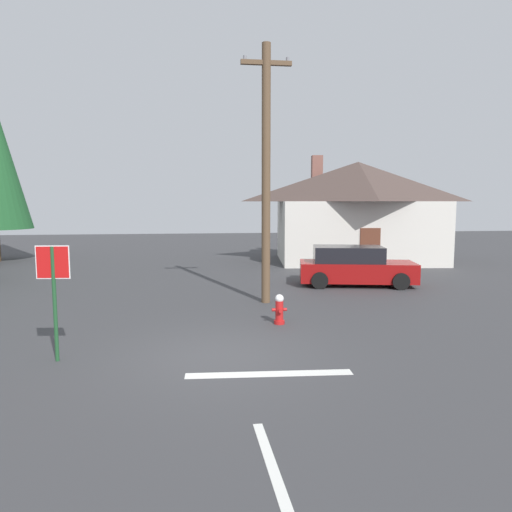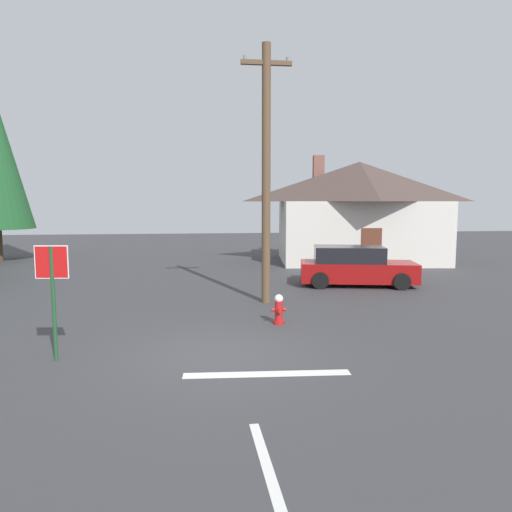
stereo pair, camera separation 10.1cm
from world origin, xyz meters
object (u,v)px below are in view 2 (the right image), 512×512
object	(u,v)px
fire_hydrant	(279,309)
parked_car	(355,267)
stop_sign_near	(52,280)
house	(359,210)
utility_pole	(266,171)

from	to	relation	value
fire_hydrant	parked_car	world-z (taller)	parked_car
stop_sign_near	house	bearing A→B (deg)	52.40
fire_hydrant	house	bearing A→B (deg)	62.66
stop_sign_near	house	world-z (taller)	house
stop_sign_near	fire_hydrant	size ratio (longest dim) A/B	2.97
stop_sign_near	parked_car	size ratio (longest dim) A/B	0.51
house	parked_car	xyz separation A→B (m)	(-2.71, -7.48, -2.09)
stop_sign_near	fire_hydrant	xyz separation A→B (m)	(5.10, 2.35, -1.30)
stop_sign_near	utility_pole	xyz separation A→B (m)	(5.15, 5.13, 2.56)
stop_sign_near	parked_car	world-z (taller)	stop_sign_near
utility_pole	house	size ratio (longest dim) A/B	0.83
utility_pole	parked_car	distance (m)	5.95
stop_sign_near	house	distance (m)	19.39
parked_car	stop_sign_near	bearing A→B (deg)	-139.20
house	fire_hydrant	bearing A→B (deg)	-117.34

